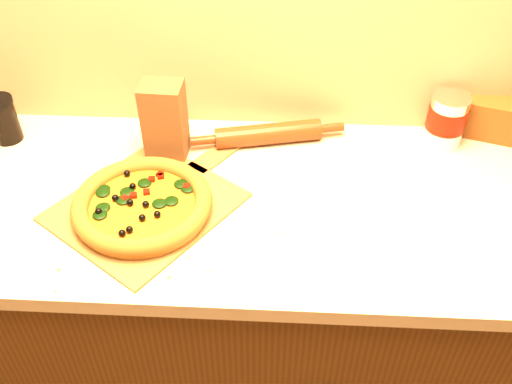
# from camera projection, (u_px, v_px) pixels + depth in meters

# --- Properties ---
(cabinet) EXTENTS (2.80, 0.65, 0.86)m
(cabinet) POSITION_uv_depth(u_px,v_px,m) (237.00, 312.00, 1.72)
(cabinet) COLOR #4A2B0F
(cabinet) RESTS_ON ground
(countertop) EXTENTS (2.84, 0.68, 0.04)m
(countertop) POSITION_uv_depth(u_px,v_px,m) (233.00, 202.00, 1.42)
(countertop) COLOR #C0B695
(countertop) RESTS_ON cabinet
(pizza_peel) EXTENTS (0.51, 0.55, 0.01)m
(pizza_peel) POSITION_uv_depth(u_px,v_px,m) (150.00, 203.00, 1.38)
(pizza_peel) COLOR olive
(pizza_peel) RESTS_ON countertop
(pizza) EXTENTS (0.33, 0.33, 0.05)m
(pizza) POSITION_uv_depth(u_px,v_px,m) (142.00, 204.00, 1.34)
(pizza) COLOR #C37530
(pizza) RESTS_ON pizza_peel
(bottle_cap) EXTENTS (0.03, 0.03, 0.01)m
(bottle_cap) POSITION_uv_depth(u_px,v_px,m) (156.00, 229.00, 1.32)
(bottle_cap) COLOR black
(bottle_cap) RESTS_ON countertop
(rolling_pin) EXTENTS (0.42, 0.12, 0.06)m
(rolling_pin) POSITION_uv_depth(u_px,v_px,m) (268.00, 134.00, 1.55)
(rolling_pin) COLOR #612910
(rolling_pin) RESTS_ON countertop
(coffee_canister) EXTENTS (0.10, 0.10, 0.14)m
(coffee_canister) POSITION_uv_depth(u_px,v_px,m) (447.00, 119.00, 1.53)
(coffee_canister) COLOR silver
(coffee_canister) RESTS_ON countertop
(paper_bag) EXTENTS (0.11, 0.09, 0.21)m
(paper_bag) POSITION_uv_depth(u_px,v_px,m) (165.00, 121.00, 1.47)
(paper_bag) COLOR brown
(paper_bag) RESTS_ON countertop
(dark_jar) EXTENTS (0.08, 0.08, 0.13)m
(dark_jar) POSITION_uv_depth(u_px,v_px,m) (3.00, 119.00, 1.54)
(dark_jar) COLOR black
(dark_jar) RESTS_ON countertop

